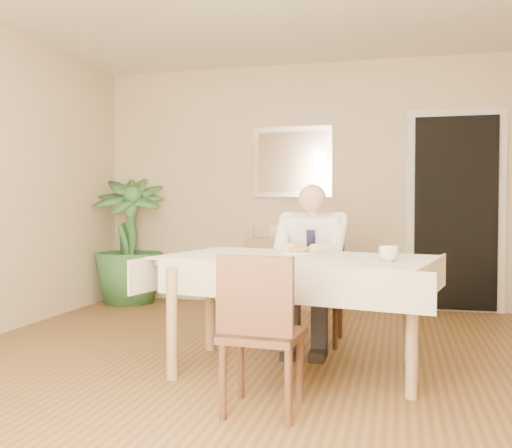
% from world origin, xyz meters
% --- Properties ---
extents(room, '(5.00, 5.02, 2.60)m').
position_xyz_m(room, '(0.00, 0.00, 1.30)').
color(room, brown).
rests_on(room, ground).
extents(doorway, '(0.96, 0.07, 2.10)m').
position_xyz_m(doorway, '(1.55, 2.46, 1.00)').
color(doorway, white).
rests_on(doorway, ground).
extents(mirror, '(0.86, 0.04, 0.76)m').
position_xyz_m(mirror, '(-0.13, 2.47, 1.55)').
color(mirror, silver).
rests_on(mirror, room).
extents(dining_table, '(1.93, 1.37, 0.75)m').
position_xyz_m(dining_table, '(0.35, 0.05, 0.67)').
color(dining_table, '#9F7E4F').
rests_on(dining_table, ground).
extents(chair_far, '(0.44, 0.44, 0.92)m').
position_xyz_m(chair_far, '(0.35, 0.93, 0.52)').
color(chair_far, '#462A1A').
rests_on(chair_far, ground).
extents(chair_near, '(0.42, 0.42, 0.84)m').
position_xyz_m(chair_near, '(0.30, -0.79, 0.47)').
color(chair_near, '#462A1A').
rests_on(chair_near, ground).
extents(seated_man, '(0.48, 0.72, 1.24)m').
position_xyz_m(seated_man, '(0.35, 0.64, 0.69)').
color(seated_man, white).
rests_on(seated_man, ground).
extents(plate, '(0.26, 0.26, 0.02)m').
position_xyz_m(plate, '(0.34, 0.25, 0.76)').
color(plate, white).
rests_on(plate, dining_table).
extents(food, '(0.14, 0.14, 0.06)m').
position_xyz_m(food, '(0.34, 0.25, 0.78)').
color(food, olive).
rests_on(food, dining_table).
extents(knife, '(0.01, 0.13, 0.01)m').
position_xyz_m(knife, '(0.38, 0.19, 0.78)').
color(knife, silver).
rests_on(knife, dining_table).
extents(fork, '(0.01, 0.13, 0.01)m').
position_xyz_m(fork, '(0.30, 0.19, 0.78)').
color(fork, silver).
rests_on(fork, dining_table).
extents(coffee_mug, '(0.13, 0.13, 0.09)m').
position_xyz_m(coffee_mug, '(0.94, -0.14, 0.80)').
color(coffee_mug, white).
rests_on(coffee_mug, dining_table).
extents(sideboard, '(0.93, 0.36, 0.73)m').
position_xyz_m(sideboard, '(-0.13, 2.32, 0.37)').
color(sideboard, '#9F7E4F').
rests_on(sideboard, ground).
extents(photo_frame_left, '(0.10, 0.02, 0.14)m').
position_xyz_m(photo_frame_left, '(-0.58, 2.34, 0.80)').
color(photo_frame_left, silver).
rests_on(photo_frame_left, sideboard).
extents(photo_frame_center, '(0.10, 0.02, 0.14)m').
position_xyz_m(photo_frame_center, '(-0.31, 2.38, 0.80)').
color(photo_frame_center, silver).
rests_on(photo_frame_center, sideboard).
extents(photo_frame_right, '(0.10, 0.02, 0.14)m').
position_xyz_m(photo_frame_right, '(-0.08, 2.37, 0.80)').
color(photo_frame_right, silver).
rests_on(photo_frame_right, sideboard).
extents(potted_palm, '(0.97, 0.97, 1.39)m').
position_xyz_m(potted_palm, '(-1.90, 2.14, 0.69)').
color(potted_palm, '#2C5C2D').
rests_on(potted_palm, ground).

